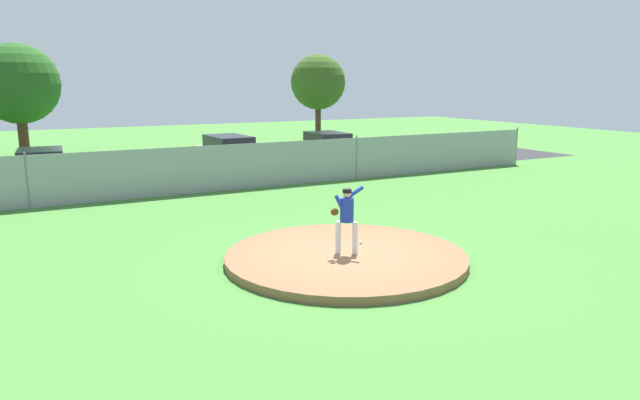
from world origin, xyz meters
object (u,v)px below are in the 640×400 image
Objects in this scene: baseball at (361,242)px; parked_car_champagne at (229,155)px; parked_car_white at (327,149)px; pitcher_youth at (346,214)px; parked_car_teal at (42,169)px.

parked_car_champagne reaches higher than baseball.
baseball is at bearing -115.74° from parked_car_white.
pitcher_youth is 0.36× the size of parked_car_white.
parked_car_champagne is at bearing 0.28° from parked_car_teal.
parked_car_white reaches higher than baseball.
parked_car_champagne reaches higher than parked_car_teal.
baseball is 0.02× the size of parked_car_white.
pitcher_youth reaches higher than baseball.
pitcher_youth is 21.86× the size of baseball.
parked_car_teal is 0.96× the size of parked_car_white.
parked_car_teal is at bearing -177.71° from parked_car_white.
parked_car_champagne is 1.05× the size of parked_car_white.
parked_car_teal is (-5.82, 14.33, -0.41)m from pitcher_youth.
pitcher_youth is at bearing -117.24° from parked_car_white.
baseball is 15.92m from parked_car_white.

